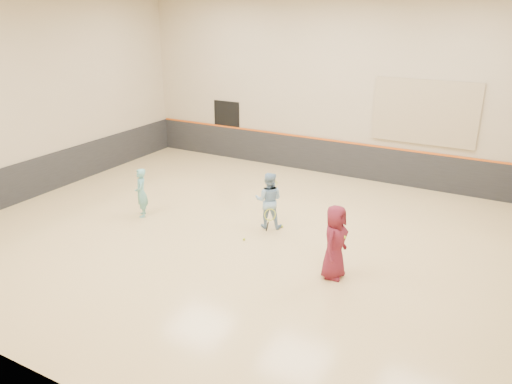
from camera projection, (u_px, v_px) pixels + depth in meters
The scene contains 14 objects.
room at pixel (253, 210), 12.47m from camera, with size 15.04×12.04×6.22m.
wainscot_back at pixel (336, 158), 17.44m from camera, with size 14.90×0.04×1.20m, color #232326.
wainscot_left at pixel (49, 173), 15.92m from camera, with size 0.04×11.90×1.20m, color #232326.
accent_stripe at pixel (337, 141), 17.21m from camera, with size 14.90×0.03×0.06m, color #D85914.
acoustic_panel at pixel (425, 112), 15.48m from camera, with size 3.20×0.08×2.00m, color tan.
doorway at pixel (227, 130), 19.30m from camera, with size 1.10×0.05×2.20m, color black.
girl at pixel (141, 193), 13.96m from camera, with size 0.51×0.33×1.40m, color #68B4B2.
instructor at pixel (269, 200), 13.25m from camera, with size 0.75×0.58×1.54m, color #89B1D4.
young_man at pixel (335, 242), 10.76m from camera, with size 0.82×0.53×1.68m, color maroon.
held_racket at pixel (270, 215), 12.97m from camera, with size 0.39×0.39×0.64m, color gold, non-canonical shape.
spare_racket at pixel (273, 181), 16.75m from camera, with size 0.72×0.72×0.15m, color #A8C92C, non-canonical shape.
ball_under_racket at pixel (244, 239), 12.71m from camera, with size 0.07×0.07×0.07m, color #BFD431.
ball_in_hand at pixel (345, 237), 10.53m from camera, with size 0.07×0.07×0.07m, color #CDE835.
ball_beside_spare at pixel (282, 226), 13.45m from camera, with size 0.07×0.07×0.07m, color #D4E334.
Camera 1 is at (5.62, -10.04, 5.65)m, focal length 35.00 mm.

